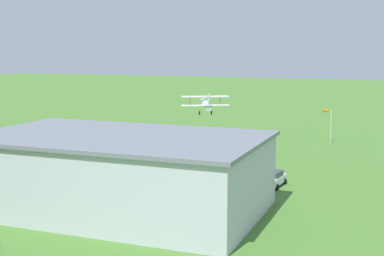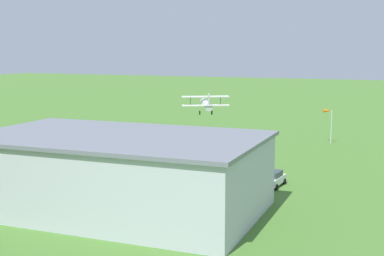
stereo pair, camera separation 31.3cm
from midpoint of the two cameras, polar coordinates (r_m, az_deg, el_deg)
The scene contains 11 objects.
ground_plane at distance 83.88m, azimuth 1.32°, elevation -1.84°, with size 400.00×400.00×0.00m, color #47752D.
hangar at distance 50.30m, azimuth -7.87°, elevation -4.68°, with size 26.67×16.42×7.04m.
biplane at distance 83.63m, azimuth 1.36°, elevation 2.59°, with size 7.31×6.68×3.57m.
car_white at distance 59.50m, azimuth 8.47°, elevation -5.29°, with size 2.23×4.13×1.69m.
car_blue at distance 67.21m, azimuth -8.79°, elevation -3.78°, with size 2.39×4.56×1.56m.
car_grey at distance 70.19m, azimuth -13.28°, elevation -3.38°, with size 2.18×4.42×1.56m.
car_orange at distance 74.85m, azimuth -17.68°, elevation -2.80°, with size 2.08×4.18×1.66m.
person_at_fence_line at distance 68.39m, azimuth -4.34°, elevation -3.53°, with size 0.39×0.39×1.55m.
person_watching_takeoff at distance 72.04m, azimuth -8.94°, elevation -2.90°, with size 0.49×0.49×1.78m.
person_beside_truck at distance 61.35m, azimuth 5.46°, elevation -4.92°, with size 0.42×0.42×1.55m.
windsock at distance 87.84m, azimuth 14.04°, elevation 1.56°, with size 1.47×1.20×5.49m.
Camera 1 is at (-29.55, 77.11, 14.76)m, focal length 50.40 mm.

